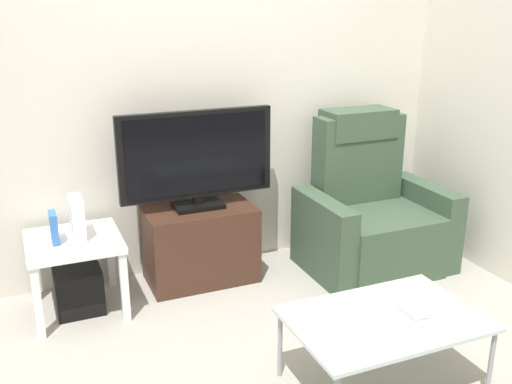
{
  "coord_description": "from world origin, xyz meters",
  "views": [
    {
      "loc": [
        -1.08,
        -2.56,
        1.79
      ],
      "look_at": [
        0.22,
        0.5,
        0.7
      ],
      "focal_mm": 40.64,
      "sensor_mm": 36.0,
      "label": 1
    }
  ],
  "objects_px": {
    "television": "(197,157)",
    "game_console": "(77,217)",
    "coffee_table": "(384,322)",
    "side_table": "(74,250)",
    "book_upright": "(54,228)",
    "tv_stand": "(200,244)",
    "recliner_armchair": "(371,214)",
    "subwoofer_box": "(79,289)",
    "cell_phone": "(412,312)"
  },
  "relations": [
    {
      "from": "book_upright",
      "to": "tv_stand",
      "type": "bearing_deg",
      "value": 7.73
    },
    {
      "from": "recliner_armchair",
      "to": "tv_stand",
      "type": "bearing_deg",
      "value": 171.19
    },
    {
      "from": "recliner_armchair",
      "to": "book_upright",
      "type": "xyz_separation_m",
      "value": [
        -2.1,
        0.09,
        0.19
      ]
    },
    {
      "from": "tv_stand",
      "to": "side_table",
      "type": "bearing_deg",
      "value": -172.71
    },
    {
      "from": "game_console",
      "to": "recliner_armchair",
      "type": "bearing_deg",
      "value": -3.59
    },
    {
      "from": "television",
      "to": "game_console",
      "type": "distance_m",
      "value": 0.82
    },
    {
      "from": "recliner_armchair",
      "to": "game_console",
      "type": "relative_size",
      "value": 4.35
    },
    {
      "from": "tv_stand",
      "to": "subwoofer_box",
      "type": "relative_size",
      "value": 2.6
    },
    {
      "from": "subwoofer_box",
      "to": "coffee_table",
      "type": "xyz_separation_m",
      "value": [
        1.26,
        -1.34,
        0.22
      ]
    },
    {
      "from": "tv_stand",
      "to": "subwoofer_box",
      "type": "xyz_separation_m",
      "value": [
        -0.81,
        -0.1,
        -0.12
      ]
    },
    {
      "from": "tv_stand",
      "to": "recliner_armchair",
      "type": "distance_m",
      "value": 1.21
    },
    {
      "from": "tv_stand",
      "to": "coffee_table",
      "type": "height_order",
      "value": "tv_stand"
    },
    {
      "from": "recliner_armchair",
      "to": "subwoofer_box",
      "type": "height_order",
      "value": "recliner_armchair"
    },
    {
      "from": "game_console",
      "to": "book_upright",
      "type": "bearing_deg",
      "value": -167.47
    },
    {
      "from": "recliner_armchair",
      "to": "book_upright",
      "type": "height_order",
      "value": "recliner_armchair"
    },
    {
      "from": "television",
      "to": "cell_phone",
      "type": "distance_m",
      "value": 1.66
    },
    {
      "from": "game_console",
      "to": "coffee_table",
      "type": "xyz_separation_m",
      "value": [
        1.22,
        -1.35,
        -0.24
      ]
    },
    {
      "from": "recliner_armchair",
      "to": "cell_phone",
      "type": "distance_m",
      "value": 1.38
    },
    {
      "from": "subwoofer_box",
      "to": "cell_phone",
      "type": "distance_m",
      "value": 1.97
    },
    {
      "from": "coffee_table",
      "to": "cell_phone",
      "type": "height_order",
      "value": "cell_phone"
    },
    {
      "from": "side_table",
      "to": "game_console",
      "type": "bearing_deg",
      "value": 15.95
    },
    {
      "from": "side_table",
      "to": "subwoofer_box",
      "type": "xyz_separation_m",
      "value": [
        -0.0,
        0.0,
        -0.26
      ]
    },
    {
      "from": "television",
      "to": "subwoofer_box",
      "type": "height_order",
      "value": "television"
    },
    {
      "from": "side_table",
      "to": "game_console",
      "type": "xyz_separation_m",
      "value": [
        0.03,
        0.01,
        0.2
      ]
    },
    {
      "from": "tv_stand",
      "to": "recliner_armchair",
      "type": "bearing_deg",
      "value": -10.34
    },
    {
      "from": "tv_stand",
      "to": "television",
      "type": "relative_size",
      "value": 0.71
    },
    {
      "from": "coffee_table",
      "to": "recliner_armchair",
      "type": "bearing_deg",
      "value": 58.95
    },
    {
      "from": "television",
      "to": "book_upright",
      "type": "bearing_deg",
      "value": -171.09
    },
    {
      "from": "television",
      "to": "coffee_table",
      "type": "distance_m",
      "value": 1.61
    },
    {
      "from": "tv_stand",
      "to": "game_console",
      "type": "height_order",
      "value": "game_console"
    },
    {
      "from": "subwoofer_box",
      "to": "cell_phone",
      "type": "xyz_separation_m",
      "value": [
        1.4,
        -1.36,
        0.25
      ]
    },
    {
      "from": "subwoofer_box",
      "to": "book_upright",
      "type": "relative_size",
      "value": 1.5
    },
    {
      "from": "tv_stand",
      "to": "game_console",
      "type": "relative_size",
      "value": 2.87
    },
    {
      "from": "tv_stand",
      "to": "coffee_table",
      "type": "xyz_separation_m",
      "value": [
        0.45,
        -1.45,
        0.1
      ]
    },
    {
      "from": "recliner_armchair",
      "to": "coffee_table",
      "type": "distance_m",
      "value": 1.43
    },
    {
      "from": "subwoofer_box",
      "to": "coffee_table",
      "type": "height_order",
      "value": "coffee_table"
    },
    {
      "from": "subwoofer_box",
      "to": "side_table",
      "type": "bearing_deg",
      "value": -26.57
    },
    {
      "from": "television",
      "to": "side_table",
      "type": "bearing_deg",
      "value": -171.39
    },
    {
      "from": "television",
      "to": "subwoofer_box",
      "type": "xyz_separation_m",
      "value": [
        -0.81,
        -0.12,
        -0.71
      ]
    },
    {
      "from": "subwoofer_box",
      "to": "cell_phone",
      "type": "bearing_deg",
      "value": -44.17
    },
    {
      "from": "subwoofer_box",
      "to": "coffee_table",
      "type": "relative_size",
      "value": 0.3
    },
    {
      "from": "tv_stand",
      "to": "game_console",
      "type": "xyz_separation_m",
      "value": [
        -0.78,
        -0.09,
        0.34
      ]
    },
    {
      "from": "book_upright",
      "to": "coffee_table",
      "type": "relative_size",
      "value": 0.2
    },
    {
      "from": "game_console",
      "to": "coffee_table",
      "type": "relative_size",
      "value": 0.28
    },
    {
      "from": "tv_stand",
      "to": "book_upright",
      "type": "height_order",
      "value": "book_upright"
    },
    {
      "from": "television",
      "to": "book_upright",
      "type": "height_order",
      "value": "television"
    },
    {
      "from": "television",
      "to": "subwoofer_box",
      "type": "relative_size",
      "value": 3.68
    },
    {
      "from": "tv_stand",
      "to": "coffee_table",
      "type": "relative_size",
      "value": 0.79
    },
    {
      "from": "tv_stand",
      "to": "cell_phone",
      "type": "relative_size",
      "value": 4.75
    },
    {
      "from": "recliner_armchair",
      "to": "subwoofer_box",
      "type": "bearing_deg",
      "value": 178.29
    }
  ]
}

